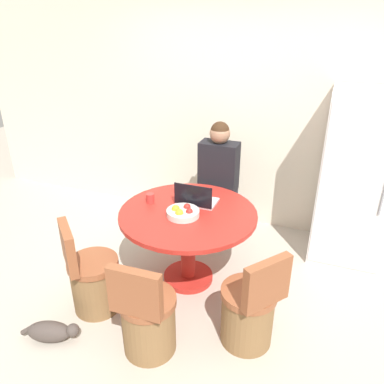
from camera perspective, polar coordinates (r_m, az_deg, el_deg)
The scene contains 12 objects.
ground_plane at distance 3.52m, azimuth -1.97°, elevation -16.03°, with size 12.00×12.00×0.00m, color #B2A899.
wall_back at distance 4.34m, azimuth 6.55°, elevation 11.57°, with size 7.00×0.06×2.60m.
refrigerator at distance 3.99m, azimuth 23.83°, elevation 1.68°, with size 0.70×0.66×1.73m.
dining_table at distance 3.41m, azimuth -0.61°, elevation -5.41°, with size 1.23×1.23×0.74m.
chair_near_right_corner at distance 3.01m, azimuth 8.70°, elevation -17.58°, with size 0.49×0.49×0.85m.
chair_near_camera at distance 2.93m, azimuth -6.80°, elevation -18.78°, with size 0.42×0.42×0.85m.
chair_near_left_corner at distance 3.36m, azimuth -14.88°, elevation -12.84°, with size 0.49×0.49×0.85m.
person_seated at distance 4.03m, azimuth 4.27°, elevation 2.38°, with size 0.40×0.37×1.36m.
laptop at distance 3.45m, azimuth 0.62°, elevation -1.14°, with size 0.36×0.25×0.22m.
fruit_bowl at distance 3.25m, azimuth -1.43°, elevation -3.12°, with size 0.29×0.29×0.10m.
coffee_cup at distance 3.50m, azimuth -6.38°, elevation -0.92°, with size 0.08×0.08×0.09m.
cat at distance 3.31m, azimuth -20.70°, elevation -19.25°, with size 0.46×0.26×0.17m.
Camera 1 is at (1.06, -2.41, 2.33)m, focal length 35.00 mm.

